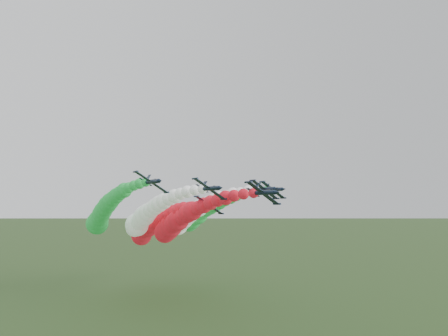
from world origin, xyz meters
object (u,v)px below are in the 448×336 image
Objects in this scene: jet_inner_right at (192,215)px; jet_trail at (151,226)px; jet_inner_left at (146,217)px; jet_outer_left at (104,212)px; jet_outer_right at (203,213)px; jet_lead at (179,222)px.

jet_trail is at bearing 131.71° from jet_inner_right.
jet_inner_left is 0.99× the size of jet_outer_left.
jet_outer_left reaches higher than jet_inner_right.
jet_outer_right is 20.46m from jet_trail.
jet_inner_right is 12.07m from jet_outer_right.
jet_inner_right is (12.53, 14.72, 1.66)m from jet_lead.
jet_trail is (-10.34, 11.60, -4.27)m from jet_inner_right.
jet_inner_right is 30.43m from jet_outer_left.
jet_outer_right reaches higher than jet_inner_left.
jet_outer_right is at bearing -11.04° from jet_trail.
jet_inner_left is 19.27m from jet_inner_right.
jet_inner_left is 0.99× the size of jet_trail.
jet_inner_left is at bearing -33.35° from jet_outer_left.
jet_lead is 1.01× the size of jet_inner_left.
jet_outer_left reaches higher than jet_trail.
jet_inner_left is 0.99× the size of jet_inner_right.
jet_outer_right is at bearing 6.19° from jet_outer_left.
jet_trail is at bearing 22.18° from jet_outer_left.
jet_inner_right is 16.12m from jet_trail.
jet_outer_left is (-17.67, 18.23, 2.80)m from jet_lead.
jet_trail is at bearing 85.25° from jet_lead.
jet_outer_left is (-30.20, 3.50, 1.13)m from jet_inner_right.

